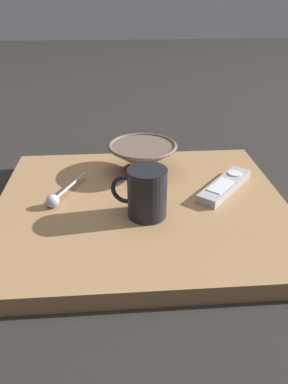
# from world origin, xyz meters

# --- Properties ---
(ground_plane) EXTENTS (6.00, 6.00, 0.00)m
(ground_plane) POSITION_xyz_m (0.00, 0.00, 0.00)
(ground_plane) COLOR black
(table) EXTENTS (0.61, 0.53, 0.04)m
(table) POSITION_xyz_m (0.00, 0.00, 0.02)
(table) COLOR #936D47
(table) RESTS_ON ground
(cereal_bowl) EXTENTS (0.17, 0.17, 0.07)m
(cereal_bowl) POSITION_xyz_m (-0.01, -0.15, 0.08)
(cereal_bowl) COLOR brown
(cereal_bowl) RESTS_ON table
(coffee_mug) EXTENTS (0.11, 0.08, 0.10)m
(coffee_mug) POSITION_xyz_m (-0.00, 0.05, 0.09)
(coffee_mug) COLOR black
(coffee_mug) RESTS_ON table
(teaspoon) EXTENTS (0.08, 0.14, 0.03)m
(teaspoon) POSITION_xyz_m (0.18, -0.00, 0.05)
(teaspoon) COLOR #A3A5B2
(teaspoon) RESTS_ON table
(tv_remote_near) EXTENTS (0.15, 0.17, 0.02)m
(tv_remote_near) POSITION_xyz_m (-0.19, -0.04, 0.05)
(tv_remote_near) COLOR #9E9EA3
(tv_remote_near) RESTS_ON table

